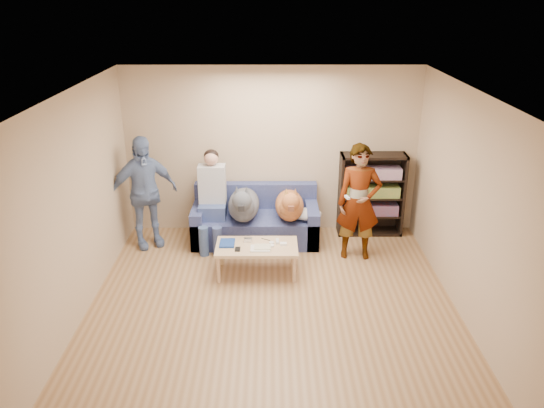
{
  "coord_description": "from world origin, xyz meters",
  "views": [
    {
      "loc": [
        -0.02,
        -5.36,
        3.63
      ],
      "look_at": [
        0.0,
        1.2,
        0.95
      ],
      "focal_mm": 35.0,
      "sensor_mm": 36.0,
      "label": 1
    }
  ],
  "objects_px": {
    "person_standing_left": "(144,192)",
    "person_seated": "(212,196)",
    "person_standing_right": "(359,202)",
    "coffee_table": "(257,249)",
    "notebook_blue": "(227,243)",
    "dog_gray": "(243,204)",
    "bookshelf": "(371,193)",
    "camera_silver": "(248,240)",
    "sofa": "(256,222)",
    "dog_tan": "(290,205)"
  },
  "relations": [
    {
      "from": "person_standing_left",
      "to": "dog_gray",
      "type": "bearing_deg",
      "value": -28.52
    },
    {
      "from": "camera_silver",
      "to": "sofa",
      "type": "distance_m",
      "value": 0.97
    },
    {
      "from": "person_seated",
      "to": "dog_tan",
      "type": "xyz_separation_m",
      "value": [
        1.15,
        -0.06,
        -0.13
      ]
    },
    {
      "from": "notebook_blue",
      "to": "camera_silver",
      "type": "xyz_separation_m",
      "value": [
        0.28,
        0.07,
        0.01
      ]
    },
    {
      "from": "dog_tan",
      "to": "coffee_table",
      "type": "relative_size",
      "value": 1.07
    },
    {
      "from": "dog_gray",
      "to": "bookshelf",
      "type": "distance_m",
      "value": 2.02
    },
    {
      "from": "person_seated",
      "to": "coffee_table",
      "type": "height_order",
      "value": "person_seated"
    },
    {
      "from": "notebook_blue",
      "to": "coffee_table",
      "type": "distance_m",
      "value": 0.41
    },
    {
      "from": "camera_silver",
      "to": "dog_gray",
      "type": "xyz_separation_m",
      "value": [
        -0.09,
        0.75,
        0.22
      ]
    },
    {
      "from": "person_standing_left",
      "to": "person_seated",
      "type": "relative_size",
      "value": 1.16
    },
    {
      "from": "dog_tan",
      "to": "person_seated",
      "type": "bearing_deg",
      "value": 176.78
    },
    {
      "from": "camera_silver",
      "to": "person_seated",
      "type": "height_order",
      "value": "person_seated"
    },
    {
      "from": "camera_silver",
      "to": "dog_tan",
      "type": "height_order",
      "value": "dog_tan"
    },
    {
      "from": "bookshelf",
      "to": "coffee_table",
      "type": "bearing_deg",
      "value": -143.28
    },
    {
      "from": "notebook_blue",
      "to": "sofa",
      "type": "bearing_deg",
      "value": 70.84
    },
    {
      "from": "camera_silver",
      "to": "person_standing_right",
      "type": "bearing_deg",
      "value": 13.87
    },
    {
      "from": "notebook_blue",
      "to": "dog_gray",
      "type": "height_order",
      "value": "dog_gray"
    },
    {
      "from": "camera_silver",
      "to": "sofa",
      "type": "bearing_deg",
      "value": 85.41
    },
    {
      "from": "notebook_blue",
      "to": "sofa",
      "type": "xyz_separation_m",
      "value": [
        0.36,
        1.03,
        -0.15
      ]
    },
    {
      "from": "dog_tan",
      "to": "coffee_table",
      "type": "bearing_deg",
      "value": -118.05
    },
    {
      "from": "sofa",
      "to": "person_standing_left",
      "type": "bearing_deg",
      "value": -173.01
    },
    {
      "from": "person_standing_right",
      "to": "dog_gray",
      "type": "bearing_deg",
      "value": 170.7
    },
    {
      "from": "sofa",
      "to": "dog_gray",
      "type": "relative_size",
      "value": 1.49
    },
    {
      "from": "person_standing_right",
      "to": "dog_tan",
      "type": "bearing_deg",
      "value": 161.38
    },
    {
      "from": "person_seated",
      "to": "bookshelf",
      "type": "bearing_deg",
      "value": 8.4
    },
    {
      "from": "dog_gray",
      "to": "coffee_table",
      "type": "bearing_deg",
      "value": -76.17
    },
    {
      "from": "person_seated",
      "to": "dog_gray",
      "type": "relative_size",
      "value": 1.15
    },
    {
      "from": "person_standing_right",
      "to": "camera_silver",
      "type": "relative_size",
      "value": 15.27
    },
    {
      "from": "person_standing_right",
      "to": "person_standing_left",
      "type": "relative_size",
      "value": 0.99
    },
    {
      "from": "camera_silver",
      "to": "person_seated",
      "type": "xyz_separation_m",
      "value": [
        -0.56,
        0.83,
        0.33
      ]
    },
    {
      "from": "person_standing_left",
      "to": "sofa",
      "type": "distance_m",
      "value": 1.74
    },
    {
      "from": "camera_silver",
      "to": "dog_gray",
      "type": "height_order",
      "value": "dog_gray"
    },
    {
      "from": "person_standing_right",
      "to": "camera_silver",
      "type": "xyz_separation_m",
      "value": [
        -1.55,
        -0.38,
        -0.39
      ]
    },
    {
      "from": "person_standing_right",
      "to": "sofa",
      "type": "height_order",
      "value": "person_standing_right"
    },
    {
      "from": "coffee_table",
      "to": "person_seated",
      "type": "bearing_deg",
      "value": 125.71
    },
    {
      "from": "person_standing_right",
      "to": "camera_silver",
      "type": "bearing_deg",
      "value": -162.97
    },
    {
      "from": "person_standing_left",
      "to": "sofa",
      "type": "height_order",
      "value": "person_standing_left"
    },
    {
      "from": "person_standing_left",
      "to": "bookshelf",
      "type": "relative_size",
      "value": 1.31
    },
    {
      "from": "person_seated",
      "to": "coffee_table",
      "type": "distance_m",
      "value": 1.24
    },
    {
      "from": "coffee_table",
      "to": "notebook_blue",
      "type": "bearing_deg",
      "value": 172.87
    },
    {
      "from": "notebook_blue",
      "to": "person_seated",
      "type": "distance_m",
      "value": 1.0
    },
    {
      "from": "coffee_table",
      "to": "bookshelf",
      "type": "distance_m",
      "value": 2.21
    },
    {
      "from": "person_standing_right",
      "to": "coffee_table",
      "type": "height_order",
      "value": "person_standing_right"
    },
    {
      "from": "dog_gray",
      "to": "dog_tan",
      "type": "xyz_separation_m",
      "value": [
        0.68,
        0.02,
        -0.02
      ]
    },
    {
      "from": "camera_silver",
      "to": "person_standing_left",
      "type": "bearing_deg",
      "value": 154.05
    },
    {
      "from": "person_seated",
      "to": "bookshelf",
      "type": "xyz_separation_m",
      "value": [
        2.44,
        0.36,
        -0.09
      ]
    },
    {
      "from": "sofa",
      "to": "notebook_blue",
      "type": "bearing_deg",
      "value": -109.16
    },
    {
      "from": "notebook_blue",
      "to": "coffee_table",
      "type": "bearing_deg",
      "value": -7.13
    },
    {
      "from": "dog_tan",
      "to": "dog_gray",
      "type": "bearing_deg",
      "value": -178.35
    },
    {
      "from": "person_standing_left",
      "to": "notebook_blue",
      "type": "height_order",
      "value": "person_standing_left"
    }
  ]
}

